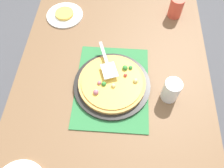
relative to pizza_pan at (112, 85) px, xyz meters
name	(u,v)px	position (x,y,z in m)	size (l,w,h in m)	color
ground_plane	(112,134)	(0.00, 0.00, -0.76)	(8.00, 8.00, 0.00)	#4C4C51
dining_table	(112,96)	(0.00, 0.00, -0.12)	(1.40, 1.00, 0.75)	brown
placemat	(112,86)	(0.00, 0.00, -0.01)	(0.48, 0.36, 0.01)	#2D753D
pizza_pan	(112,85)	(0.00, 0.00, 0.00)	(0.38, 0.38, 0.01)	black
pizza	(112,83)	(0.00, 0.00, 0.02)	(0.33, 0.33, 0.05)	tan
plate_far_right	(65,15)	(-0.48, -0.32, -0.01)	(0.22, 0.22, 0.01)	white
served_slice_right	(64,14)	(-0.48, -0.32, 0.01)	(0.11, 0.11, 0.02)	#EAB747
cup_near	(176,7)	(-0.53, 0.34, 0.05)	(0.08, 0.08, 0.12)	#E04C38
cup_far	(171,90)	(0.04, 0.28, 0.05)	(0.08, 0.08, 0.12)	white
pizza_server	(107,63)	(-0.09, -0.03, 0.06)	(0.23, 0.12, 0.01)	silver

